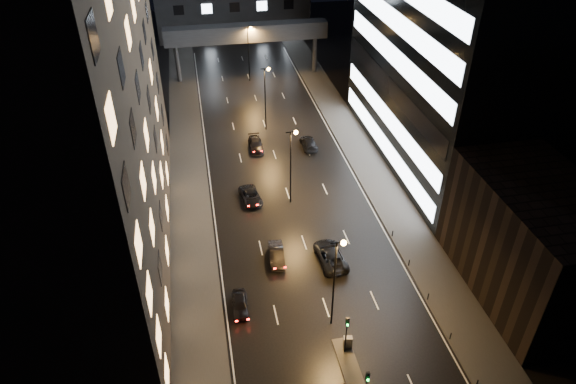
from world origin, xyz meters
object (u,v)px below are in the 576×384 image
car_away_c (251,196)px  car_away_d (256,144)px  utility_cabinet (348,342)px  car_away_a (240,304)px  car_away_b (277,255)px  car_toward_a (331,255)px  car_toward_b (309,143)px

car_away_c → car_away_d: (2.46, 12.93, 0.03)m
car_away_d → utility_cabinet: utility_cabinet is taller
car_away_d → car_away_c: bearing=-100.2°
car_away_a → car_away_b: car_away_b is taller
car_away_b → car_away_d: bearing=92.1°
car_away_b → car_toward_a: size_ratio=0.76×
car_away_b → car_away_c: 11.63m
car_away_a → car_toward_b: car_toward_b is taller
car_away_a → car_away_d: car_away_d is taller
utility_cabinet → car_away_b: bearing=117.6°
car_away_a → car_away_b: 7.90m
car_away_a → car_away_d: bearing=82.0°
car_away_a → car_toward_b: 32.69m
car_away_d → utility_cabinet: (3.11, -37.27, 0.08)m
car_away_b → car_away_d: (1.15, 24.48, -0.02)m
car_away_a → car_away_b: (4.72, 6.33, 0.07)m
car_away_c → car_toward_b: car_toward_b is taller
car_away_c → car_toward_b: size_ratio=0.98×
car_away_a → car_away_d: 31.37m
car_away_a → car_away_d: (5.88, 30.82, 0.05)m
car_toward_a → car_toward_b: size_ratio=1.18×
utility_cabinet → car_toward_b: bearing=91.9°
car_away_a → utility_cabinet: size_ratio=3.04×
car_away_d → car_toward_b: car_toward_b is taller
car_away_c → car_away_b: bearing=-91.3°
car_away_d → utility_cabinet: size_ratio=3.85×
car_away_d → car_toward_b: 7.81m
car_away_c → car_away_d: size_ratio=0.99×
car_away_a → car_toward_a: car_toward_a is taller
car_away_c → utility_cabinet: bearing=-84.8°
car_away_a → car_away_c: bearing=82.0°
car_away_a → car_toward_a: (10.44, 5.01, 0.15)m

